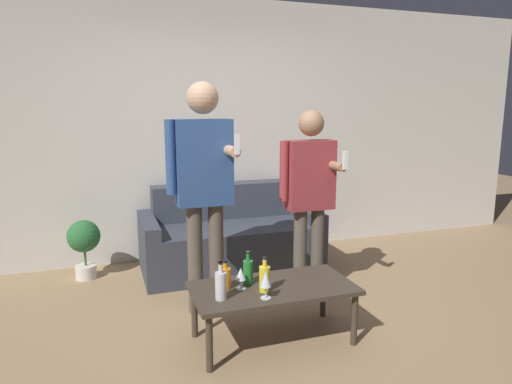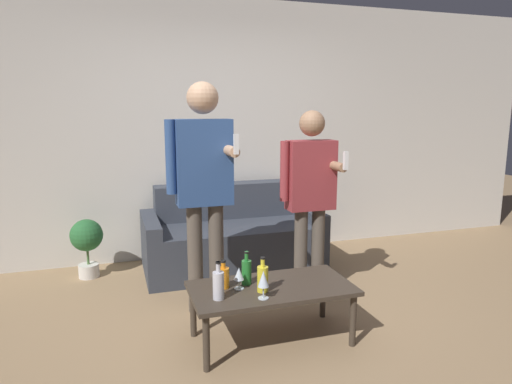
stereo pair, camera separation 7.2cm
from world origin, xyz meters
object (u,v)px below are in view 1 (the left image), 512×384
couch (229,238)px  coffee_table (273,292)px  person_standing_right (309,189)px  bottle_orange (225,277)px  person_standing_left (204,179)px

couch → coffee_table: couch is taller
person_standing_right → couch: bearing=115.7°
couch → bottle_orange: 1.55m
coffee_table → bottle_orange: (-0.32, 0.07, 0.12)m
coffee_table → person_standing_left: size_ratio=0.62×
bottle_orange → person_standing_left: 0.80m
coffee_table → bottle_orange: bottle_orange is taller
bottle_orange → person_standing_right: person_standing_right is taller
bottle_orange → couch: bearing=73.5°
bottle_orange → person_standing_left: (-0.02, 0.54, 0.59)m
couch → person_standing_left: bearing=-115.8°
bottle_orange → person_standing_left: bearing=91.6°
couch → bottle_orange: bearing=-106.5°
couch → coffee_table: 1.55m
coffee_table → person_standing_right: bearing=48.6°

